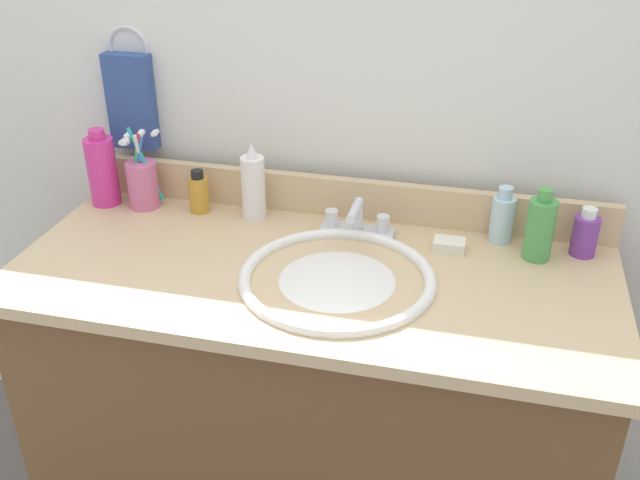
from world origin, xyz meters
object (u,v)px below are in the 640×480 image
Objects in this scene: faucet at (357,223)px; bottle_toner_green at (540,228)px; cup_pink at (142,182)px; soap_bar at (449,245)px; bottle_lotion_white at (253,185)px; bottle_cream_purple at (585,234)px; bottle_soap_pink at (102,170)px; hand_towel at (131,102)px; bottle_oil_amber at (199,193)px; bottle_gel_clear at (502,217)px.

faucet is 0.38m from bottle_toner_green.
cup_pink reaches higher than soap_bar.
bottle_lotion_white reaches higher than bottle_toner_green.
faucet is 0.51m from cup_pink.
bottle_lotion_white is (-0.24, 0.03, 0.05)m from faucet.
bottle_cream_purple is at bearing 3.32° from faucet.
soap_bar is at bearing -2.62° from bottle_soap_pink.
bottle_toner_green is 1.47× the size of bottle_cream_purple.
bottle_toner_green is 0.18m from soap_bar.
hand_towel reaches higher than bottle_lotion_white.
bottle_oil_amber is (-0.75, 0.04, -0.02)m from bottle_toner_green.
bottle_soap_pink reaches higher than bottle_cream_purple.
cup_pink reaches higher than bottle_cream_purple.
bottle_cream_purple is (0.09, 0.04, -0.02)m from bottle_toner_green.
bottle_soap_pink is 0.81m from soap_bar.
cup_pink reaches higher than faucet.
bottle_oil_amber is (-0.37, 0.03, 0.02)m from faucet.
faucet is 0.83× the size of cup_pink.
soap_bar is (0.76, -0.13, -0.21)m from hand_towel.
bottle_lotion_white reaches higher than bottle_cream_purple.
hand_towel is at bearing 156.72° from bottle_oil_amber.
cup_pink is at bearing 3.13° from bottle_soap_pink.
bottle_cream_purple reaches higher than soap_bar.
faucet is 0.60m from bottle_soap_pink.
bottle_lotion_white is at bearing 1.53° from cup_pink.
soap_bar is at bearing -9.62° from hand_towel.
bottle_toner_green reaches higher than bottle_cream_purple.
bottle_oil_amber is (-0.67, -0.02, -0.01)m from bottle_gel_clear.
faucet is 0.20m from soap_bar.
faucet is at bearing -1.31° from bottle_soap_pink.
faucet is at bearing -10.71° from hand_towel.
bottle_soap_pink is at bearing 178.59° from bottle_toner_green.
bottle_toner_green is 1.24× the size of bottle_gel_clear.
soap_bar is (-0.27, -0.05, -0.03)m from bottle_cream_purple.
bottle_gel_clear is at bearing 2.16° from bottle_lotion_white.
bottle_gel_clear is 0.13m from soap_bar.
bottle_soap_pink is (-0.05, -0.09, -0.14)m from hand_towel.
bottle_gel_clear is 1.93× the size of soap_bar.
hand_towel is at bearing 172.92° from bottle_toner_green.
bottle_lotion_white is at bearing 173.65° from soap_bar.
bottle_cream_purple is 1.63× the size of soap_bar.
bottle_lotion_white is 0.71m from bottle_cream_purple.
bottle_soap_pink is 0.98m from bottle_toner_green.
hand_towel reaches higher than bottle_cream_purple.
bottle_gel_clear reaches higher than soap_bar.
cup_pink reaches higher than bottle_soap_pink.
hand_towel reaches higher than bottle_soap_pink.
faucet is (0.56, -0.11, -0.19)m from hand_towel.
bottle_lotion_white is 2.80× the size of soap_bar.
cup_pink is (0.05, -0.09, -0.16)m from hand_towel.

